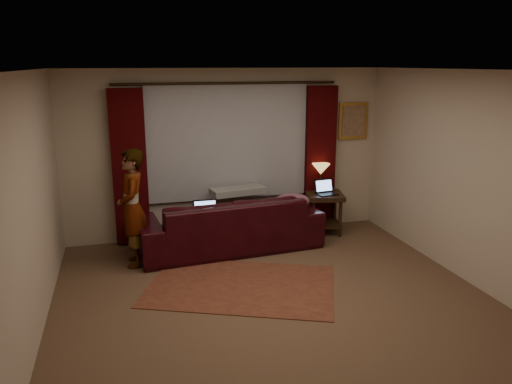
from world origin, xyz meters
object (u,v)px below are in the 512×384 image
at_px(laptop_table, 327,188).
at_px(end_table, 324,213).
at_px(person, 132,208).
at_px(sofa, 229,213).
at_px(tiffany_lamp, 321,178).
at_px(laptop_sofa, 207,211).

bearing_deg(laptop_table, end_table, 87.83).
height_order(end_table, person, person).
distance_m(end_table, laptop_table, 0.45).
bearing_deg(person, sofa, 101.69).
distance_m(tiffany_lamp, person, 3.04).
bearing_deg(end_table, tiffany_lamp, 105.66).
xyz_separation_m(sofa, tiffany_lamp, (1.60, 0.39, 0.35)).
xyz_separation_m(tiffany_lamp, person, (-2.96, -0.66, -0.09)).
xyz_separation_m(laptop_table, person, (-3.00, -0.46, 0.03)).
height_order(sofa, laptop_sofa, sofa).
distance_m(end_table, tiffany_lamp, 0.57).
bearing_deg(laptop_sofa, tiffany_lamp, 17.50).
relative_size(laptop_table, person, 0.21).
bearing_deg(person, laptop_sofa, 93.97).
height_order(sofa, end_table, sofa).
bearing_deg(tiffany_lamp, sofa, -166.20).
height_order(sofa, laptop_table, sofa).
height_order(sofa, person, person).
bearing_deg(end_table, laptop_sofa, -166.19).
relative_size(sofa, tiffany_lamp, 5.76).
distance_m(laptop_sofa, person, 1.02).
distance_m(laptop_sofa, laptop_table, 2.04).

